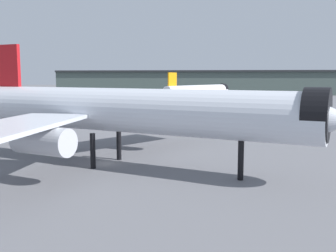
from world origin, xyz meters
name	(u,v)px	position (x,y,z in m)	size (l,w,h in m)	color
ground	(105,164)	(0.00, 0.00, 0.00)	(900.00, 900.00, 0.00)	slate
airliner_near_gate	(120,111)	(2.41, -0.62, 7.31)	(56.90, 50.81, 16.60)	silver
airliner_far_taxiway	(198,91)	(-2.16, 112.84, 5.80)	(39.30, 43.76, 13.17)	white
terminal_building	(229,82)	(4.65, 218.66, 7.94)	(228.26, 42.19, 25.16)	#475651
service_truck_front	(188,124)	(6.06, 34.24, 1.59)	(3.11, 5.73, 3.00)	black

